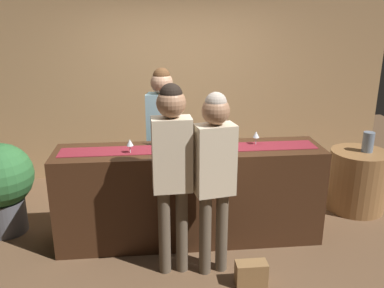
# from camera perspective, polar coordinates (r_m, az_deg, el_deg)

# --- Properties ---
(ground_plane) EXTENTS (10.00, 10.00, 0.00)m
(ground_plane) POSITION_cam_1_polar(r_m,az_deg,el_deg) (4.55, -0.27, -12.80)
(ground_plane) COLOR brown
(back_wall) EXTENTS (6.00, 0.12, 2.90)m
(back_wall) POSITION_cam_1_polar(r_m,az_deg,el_deg) (5.86, -2.15, 9.40)
(back_wall) COLOR tan
(back_wall) RESTS_ON ground
(bar_counter) EXTENTS (2.71, 0.60, 1.01)m
(bar_counter) POSITION_cam_1_polar(r_m,az_deg,el_deg) (4.31, -0.28, -7.04)
(bar_counter) COLOR #3D2314
(bar_counter) RESTS_ON ground
(counter_runner_cloth) EXTENTS (2.57, 0.28, 0.01)m
(counter_runner_cloth) POSITION_cam_1_polar(r_m,az_deg,el_deg) (4.12, -0.29, -0.63)
(counter_runner_cloth) COLOR maroon
(counter_runner_cloth) RESTS_ON bar_counter
(wine_bottle_clear) EXTENTS (0.07, 0.07, 0.30)m
(wine_bottle_clear) POSITION_cam_1_polar(r_m,az_deg,el_deg) (4.14, -0.26, 1.07)
(wine_bottle_clear) COLOR #B2C6C1
(wine_bottle_clear) RESTS_ON bar_counter
(wine_bottle_amber) EXTENTS (0.07, 0.07, 0.30)m
(wine_bottle_amber) POSITION_cam_1_polar(r_m,az_deg,el_deg) (4.16, -4.07, 1.11)
(wine_bottle_amber) COLOR brown
(wine_bottle_amber) RESTS_ON bar_counter
(wine_glass_near_customer) EXTENTS (0.07, 0.07, 0.14)m
(wine_glass_near_customer) POSITION_cam_1_polar(r_m,az_deg,el_deg) (4.26, 8.89, 1.25)
(wine_glass_near_customer) COLOR silver
(wine_glass_near_customer) RESTS_ON bar_counter
(wine_glass_mid_counter) EXTENTS (0.07, 0.07, 0.14)m
(wine_glass_mid_counter) POSITION_cam_1_polar(r_m,az_deg,el_deg) (4.00, -8.64, 0.14)
(wine_glass_mid_counter) COLOR silver
(wine_glass_mid_counter) RESTS_ON bar_counter
(bartender) EXTENTS (0.37, 0.27, 1.75)m
(bartender) POSITION_cam_1_polar(r_m,az_deg,el_deg) (4.63, -4.10, 2.45)
(bartender) COLOR #26262B
(bartender) RESTS_ON ground
(customer_sipping) EXTENTS (0.37, 0.26, 1.70)m
(customer_sipping) POSITION_cam_1_polar(r_m,az_deg,el_deg) (3.55, 3.17, -3.08)
(customer_sipping) COLOR brown
(customer_sipping) RESTS_ON ground
(customer_browsing) EXTENTS (0.35, 0.25, 1.77)m
(customer_browsing) POSITION_cam_1_polar(r_m,az_deg,el_deg) (3.54, -2.79, -2.23)
(customer_browsing) COLOR brown
(customer_browsing) RESTS_ON ground
(round_side_table) EXTENTS (0.68, 0.68, 0.74)m
(round_side_table) POSITION_cam_1_polar(r_m,az_deg,el_deg) (5.38, 21.94, -4.70)
(round_side_table) COLOR olive
(round_side_table) RESTS_ON ground
(vase_on_side_table) EXTENTS (0.13, 0.13, 0.24)m
(vase_on_side_table) POSITION_cam_1_polar(r_m,az_deg,el_deg) (5.25, 23.27, 0.26)
(vase_on_side_table) COLOR slate
(vase_on_side_table) RESTS_ON round_side_table
(potted_plant_tall) EXTENTS (0.69, 0.69, 1.01)m
(potted_plant_tall) POSITION_cam_1_polar(r_m,az_deg,el_deg) (4.85, -24.97, -4.86)
(potted_plant_tall) COLOR #4C4C51
(potted_plant_tall) RESTS_ON ground
(handbag) EXTENTS (0.28, 0.14, 0.22)m
(handbag) POSITION_cam_1_polar(r_m,az_deg,el_deg) (3.85, 8.22, -17.37)
(handbag) COLOR olive
(handbag) RESTS_ON ground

